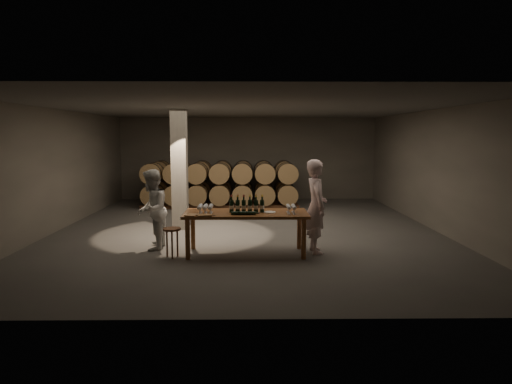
{
  "coord_description": "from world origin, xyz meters",
  "views": [
    {
      "loc": [
        0.09,
        -12.0,
        2.51
      ],
      "look_at": [
        0.24,
        -0.64,
        1.1
      ],
      "focal_mm": 32.0,
      "sensor_mm": 36.0,
      "label": 1
    }
  ],
  "objects_px": {
    "stool": "(172,233)",
    "bottle_cluster": "(247,206)",
    "plate": "(270,212)",
    "person_man": "(316,206)",
    "tasting_table": "(246,217)",
    "person_woman": "(152,210)",
    "notebook_near": "(204,215)"
  },
  "relations": [
    {
      "from": "plate",
      "to": "stool",
      "type": "xyz_separation_m",
      "value": [
        -2.03,
        -0.22,
        -0.41
      ]
    },
    {
      "from": "tasting_table",
      "to": "person_woman",
      "type": "height_order",
      "value": "person_woman"
    },
    {
      "from": "tasting_table",
      "to": "person_man",
      "type": "bearing_deg",
      "value": 4.01
    },
    {
      "from": "tasting_table",
      "to": "person_woman",
      "type": "distance_m",
      "value": 2.12
    },
    {
      "from": "bottle_cluster",
      "to": "person_woman",
      "type": "relative_size",
      "value": 0.42
    },
    {
      "from": "notebook_near",
      "to": "stool",
      "type": "xyz_separation_m",
      "value": [
        -0.69,
        0.19,
        -0.41
      ]
    },
    {
      "from": "tasting_table",
      "to": "bottle_cluster",
      "type": "height_order",
      "value": "bottle_cluster"
    },
    {
      "from": "plate",
      "to": "stool",
      "type": "distance_m",
      "value": 2.08
    },
    {
      "from": "tasting_table",
      "to": "plate",
      "type": "distance_m",
      "value": 0.52
    },
    {
      "from": "plate",
      "to": "notebook_near",
      "type": "distance_m",
      "value": 1.4
    },
    {
      "from": "plate",
      "to": "person_man",
      "type": "distance_m",
      "value": 1.01
    },
    {
      "from": "stool",
      "to": "plate",
      "type": "bearing_deg",
      "value": 6.09
    },
    {
      "from": "stool",
      "to": "notebook_near",
      "type": "bearing_deg",
      "value": -15.53
    },
    {
      "from": "bottle_cluster",
      "to": "stool",
      "type": "height_order",
      "value": "bottle_cluster"
    },
    {
      "from": "person_man",
      "to": "stool",
      "type": "bearing_deg",
      "value": 90.83
    },
    {
      "from": "stool",
      "to": "person_woman",
      "type": "distance_m",
      "value": 0.96
    },
    {
      "from": "plate",
      "to": "tasting_table",
      "type": "bearing_deg",
      "value": 175.12
    },
    {
      "from": "person_man",
      "to": "bottle_cluster",
      "type": "bearing_deg",
      "value": 85.59
    },
    {
      "from": "tasting_table",
      "to": "person_woman",
      "type": "xyz_separation_m",
      "value": [
        -2.08,
        0.42,
        0.09
      ]
    },
    {
      "from": "bottle_cluster",
      "to": "person_man",
      "type": "height_order",
      "value": "person_man"
    },
    {
      "from": "plate",
      "to": "person_woman",
      "type": "distance_m",
      "value": 2.62
    },
    {
      "from": "plate",
      "to": "bottle_cluster",
      "type": "bearing_deg",
      "value": 167.64
    },
    {
      "from": "stool",
      "to": "bottle_cluster",
      "type": "bearing_deg",
      "value": 11.77
    },
    {
      "from": "notebook_near",
      "to": "bottle_cluster",
      "type": "bearing_deg",
      "value": 18.15
    },
    {
      "from": "bottle_cluster",
      "to": "tasting_table",
      "type": "bearing_deg",
      "value": -106.57
    },
    {
      "from": "bottle_cluster",
      "to": "notebook_near",
      "type": "height_order",
      "value": "bottle_cluster"
    },
    {
      "from": "plate",
      "to": "person_man",
      "type": "relative_size",
      "value": 0.13
    },
    {
      "from": "tasting_table",
      "to": "bottle_cluster",
      "type": "xyz_separation_m",
      "value": [
        0.02,
        0.06,
        0.23
      ]
    },
    {
      "from": "person_woman",
      "to": "plate",
      "type": "bearing_deg",
      "value": 79.45
    },
    {
      "from": "person_man",
      "to": "plate",
      "type": "bearing_deg",
      "value": 92.4
    },
    {
      "from": "notebook_near",
      "to": "stool",
      "type": "bearing_deg",
      "value": 151.71
    },
    {
      "from": "bottle_cluster",
      "to": "person_man",
      "type": "distance_m",
      "value": 1.48
    }
  ]
}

